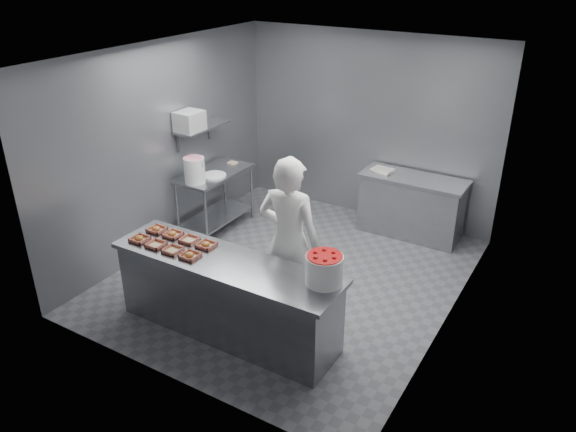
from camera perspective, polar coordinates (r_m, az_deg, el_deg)
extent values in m
plane|color=#4C4C51|center=(7.31, 0.30, -6.05)|extent=(4.50, 4.50, 0.00)
plane|color=white|center=(6.30, 0.36, 16.14)|extent=(4.50, 4.50, 0.00)
cube|color=slate|center=(8.59, 8.09, 8.91)|extent=(4.00, 0.04, 2.80)
cube|color=slate|center=(7.83, -12.47, 6.88)|extent=(0.04, 4.50, 2.80)
cube|color=slate|center=(6.00, 17.01, 0.42)|extent=(0.04, 4.50, 2.80)
cube|color=slate|center=(5.90, -6.40, -4.72)|extent=(2.60, 0.70, 0.05)
cube|color=slate|center=(6.14, -6.19, -8.34)|extent=(2.50, 0.64, 0.85)
cube|color=slate|center=(8.21, -7.50, 4.30)|extent=(0.60, 1.20, 0.04)
cube|color=slate|center=(8.48, -7.24, 0.02)|extent=(0.56, 1.15, 0.03)
cylinder|color=slate|center=(8.15, -11.18, 0.48)|extent=(0.04, 0.04, 0.88)
cylinder|color=slate|center=(7.84, -8.32, -0.35)|extent=(0.04, 0.04, 0.88)
cylinder|color=slate|center=(8.93, -6.47, 3.12)|extent=(0.04, 0.04, 0.88)
cylinder|color=slate|center=(8.64, -3.70, 2.45)|extent=(0.04, 0.04, 0.88)
cube|color=slate|center=(8.16, 12.68, 3.69)|extent=(1.50, 0.60, 0.05)
cube|color=slate|center=(8.33, 12.39, 0.83)|extent=(1.44, 0.55, 0.85)
cube|color=slate|center=(8.09, -8.74, 8.93)|extent=(0.35, 0.90, 0.03)
cube|color=tan|center=(6.44, -14.83, -2.28)|extent=(0.18, 0.18, 0.04)
cube|color=white|center=(6.42, -14.44, -2.41)|extent=(0.10, 0.06, 0.00)
ellipsoid|color=#BF812F|center=(6.44, -14.90, -2.18)|extent=(0.10, 0.10, 0.05)
cube|color=tan|center=(6.28, -13.27, -2.83)|extent=(0.18, 0.18, 0.04)
cube|color=white|center=(6.27, -12.87, -2.96)|extent=(0.10, 0.06, 0.00)
cube|color=tan|center=(6.13, -11.63, -3.40)|extent=(0.18, 0.18, 0.04)
cube|color=white|center=(6.12, -11.22, -3.53)|extent=(0.10, 0.06, 0.00)
cube|color=tan|center=(5.99, -9.91, -3.99)|extent=(0.18, 0.18, 0.04)
cube|color=white|center=(5.98, -9.48, -4.13)|extent=(0.10, 0.06, 0.00)
ellipsoid|color=#BF812F|center=(5.99, -9.99, -3.88)|extent=(0.10, 0.10, 0.05)
cube|color=tan|center=(6.60, -13.18, -1.34)|extent=(0.18, 0.18, 0.04)
cube|color=white|center=(6.59, -12.80, -1.46)|extent=(0.10, 0.06, 0.00)
ellipsoid|color=#BF812F|center=(6.61, -13.25, -1.24)|extent=(0.10, 0.10, 0.05)
cube|color=tan|center=(6.45, -11.63, -1.85)|extent=(0.18, 0.18, 0.04)
cube|color=white|center=(6.44, -11.23, -1.97)|extent=(0.10, 0.06, 0.00)
ellipsoid|color=#BF812F|center=(6.46, -11.70, -1.75)|extent=(0.10, 0.10, 0.05)
cube|color=tan|center=(6.31, -10.00, -2.38)|extent=(0.18, 0.18, 0.04)
cube|color=white|center=(6.30, -9.59, -2.50)|extent=(0.10, 0.06, 0.00)
cube|color=tan|center=(6.17, -8.29, -2.93)|extent=(0.18, 0.18, 0.04)
cube|color=white|center=(6.16, -7.87, -3.06)|extent=(0.10, 0.06, 0.00)
ellipsoid|color=#BF812F|center=(6.17, -8.37, -2.82)|extent=(0.10, 0.10, 0.05)
imported|color=white|center=(6.08, 0.11, -2.54)|extent=(0.75, 0.53, 1.94)
cylinder|color=white|center=(5.42, 3.70, -5.46)|extent=(0.37, 0.37, 0.29)
cylinder|color=red|center=(5.35, 3.74, -4.20)|extent=(0.35, 0.35, 0.04)
cylinder|color=white|center=(7.81, -9.48, 4.61)|extent=(0.28, 0.28, 0.36)
cylinder|color=pink|center=(7.75, -9.57, 5.81)|extent=(0.26, 0.26, 0.02)
torus|color=slate|center=(7.77, -9.54, 5.35)|extent=(0.30, 0.01, 0.30)
cylinder|color=white|center=(8.05, -7.50, 4.11)|extent=(0.40, 0.40, 0.03)
cube|color=#CCB28C|center=(8.52, -5.65, 5.41)|extent=(0.14, 0.12, 0.02)
cube|color=gray|center=(7.87, -9.98, 9.48)|extent=(0.33, 0.37, 0.27)
cube|color=silver|center=(8.29, 9.61, 4.64)|extent=(0.33, 0.27, 0.04)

